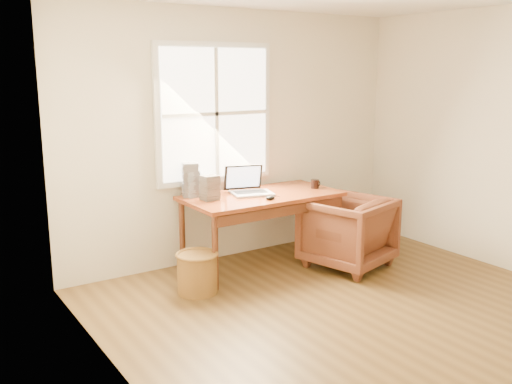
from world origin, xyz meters
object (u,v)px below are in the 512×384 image
at_px(wicker_stool, 197,274).
at_px(laptop, 252,179).
at_px(desk, 262,196).
at_px(cd_stack_a, 192,184).
at_px(armchair, 347,232).
at_px(coffee_mug, 315,184).

height_order(wicker_stool, laptop, laptop).
bearing_deg(desk, cd_stack_a, 157.11).
relative_size(armchair, laptop, 1.75).
distance_m(wicker_stool, coffee_mug, 1.68).
height_order(armchair, cd_stack_a, cd_stack_a).
xyz_separation_m(wicker_stool, coffee_mug, (1.55, 0.24, 0.62)).
bearing_deg(wicker_stool, coffee_mug, 8.96).
height_order(armchair, coffee_mug, coffee_mug).
bearing_deg(coffee_mug, desk, -171.29).
bearing_deg(desk, armchair, -36.06).
bearing_deg(laptop, desk, -3.72).
height_order(coffee_mug, cd_stack_a, cd_stack_a).
xyz_separation_m(laptop, cd_stack_a, (-0.56, 0.24, -0.04)).
xyz_separation_m(desk, armchair, (0.71, -0.52, -0.37)).
bearing_deg(wicker_stool, armchair, -7.11).
distance_m(armchair, laptop, 1.12).
bearing_deg(desk, wicker_stool, -161.04).
bearing_deg(coffee_mug, wicker_stool, -156.02).
height_order(wicker_stool, cd_stack_a, cd_stack_a).
bearing_deg(desk, coffee_mug, -6.30).
xyz_separation_m(laptop, coffee_mug, (0.73, -0.10, -0.12)).
bearing_deg(coffee_mug, cd_stack_a, -180.00).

